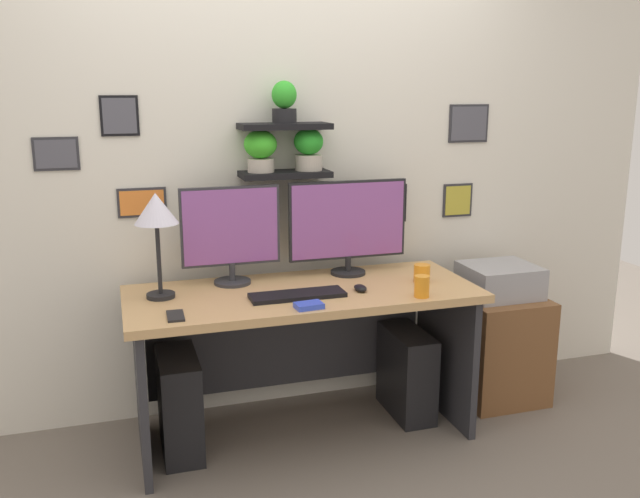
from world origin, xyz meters
name	(u,v)px	position (x,y,z in m)	size (l,w,h in m)	color
ground_plane	(304,433)	(0.00, 0.00, 0.00)	(8.00, 8.00, 0.00)	#70665B
back_wall_assembly	(279,155)	(0.00, 0.44, 1.35)	(4.40, 0.24, 2.70)	silver
desk	(300,328)	(0.00, 0.06, 0.54)	(1.66, 0.68, 0.75)	tan
monitor_left	(231,232)	(-0.30, 0.22, 1.01)	(0.48, 0.18, 0.48)	#2D2D33
monitor_right	(348,224)	(0.30, 0.22, 1.01)	(0.62, 0.18, 0.48)	black
keyboard	(297,295)	(-0.06, -0.10, 0.76)	(0.44, 0.14, 0.02)	black
computer_mouse	(360,288)	(0.25, -0.10, 0.77)	(0.06, 0.09, 0.03)	black
desk_lamp	(156,215)	(-0.66, 0.08, 1.14)	(0.20, 0.20, 0.48)	black
cell_phone	(176,316)	(-0.62, -0.21, 0.76)	(0.07, 0.14, 0.01)	black
coffee_mug	(422,273)	(0.60, -0.04, 0.80)	(0.08, 0.08, 0.09)	orange
pen_cup	(422,286)	(0.49, -0.26, 0.80)	(0.07, 0.07, 0.10)	orange
scissors_tray	(309,306)	(-0.05, -0.27, 0.76)	(0.12, 0.08, 0.02)	blue
drawer_cabinet	(495,345)	(1.14, 0.12, 0.29)	(0.44, 0.50, 0.58)	brown
printer	(500,280)	(1.14, 0.12, 0.67)	(0.38, 0.34, 0.17)	#9E9EA3
computer_tower_left	(179,404)	(-0.60, 0.02, 0.24)	(0.18, 0.40, 0.48)	black
computer_tower_right	(407,373)	(0.58, 0.05, 0.23)	(0.18, 0.40, 0.46)	black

